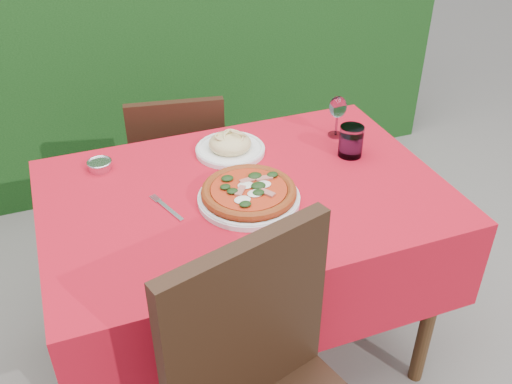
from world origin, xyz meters
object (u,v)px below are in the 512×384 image
object	(u,v)px
pasta_plate	(230,146)
fork	(170,210)
water_glass	(351,143)
wine_glass	(338,109)
chair_far	(179,169)
pizza_plate	(249,194)
steel_ramekin	(100,166)

from	to	relation	value
pasta_plate	fork	xyz separation A→B (m)	(-0.28, -0.27, -0.02)
water_glass	wine_glass	xyz separation A→B (m)	(0.02, 0.14, 0.06)
chair_far	wine_glass	xyz separation A→B (m)	(0.51, -0.41, 0.38)
pizza_plate	water_glass	bearing A→B (deg)	18.00
pizza_plate	fork	distance (m)	0.24
chair_far	water_glass	size ratio (longest dim) A/B	7.64
water_glass	fork	size ratio (longest dim) A/B	0.60
pizza_plate	pasta_plate	distance (m)	0.31
wine_glass	fork	distance (m)	0.73
chair_far	pizza_plate	xyz separation A→B (m)	(0.07, -0.69, 0.30)
pizza_plate	pasta_plate	size ratio (longest dim) A/B	1.47
pizza_plate	water_glass	world-z (taller)	water_glass
pasta_plate	wine_glass	distance (m)	0.41
pasta_plate	wine_glass	xyz separation A→B (m)	(0.40, -0.02, 0.08)
pasta_plate	fork	size ratio (longest dim) A/B	1.34
wine_glass	fork	world-z (taller)	wine_glass
chair_far	fork	size ratio (longest dim) A/B	4.60
water_glass	wine_glass	distance (m)	0.16
water_glass	pasta_plate	bearing A→B (deg)	156.56
chair_far	water_glass	bearing A→B (deg)	141.34
pasta_plate	wine_glass	bearing A→B (deg)	-3.21
pizza_plate	wine_glass	size ratio (longest dim) A/B	2.29
pizza_plate	wine_glass	world-z (taller)	wine_glass
pizza_plate	fork	world-z (taller)	pizza_plate
pizza_plate	steel_ramekin	bearing A→B (deg)	138.86
chair_far	pasta_plate	distance (m)	0.50
water_glass	fork	xyz separation A→B (m)	(-0.66, -0.10, -0.05)
pizza_plate	water_glass	distance (m)	0.45
pizza_plate	wine_glass	distance (m)	0.53
chair_far	wine_glass	bearing A→B (deg)	151.03
pasta_plate	chair_far	bearing A→B (deg)	105.80
wine_glass	chair_far	bearing A→B (deg)	141.45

